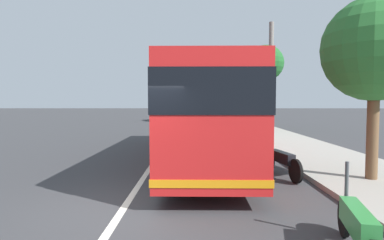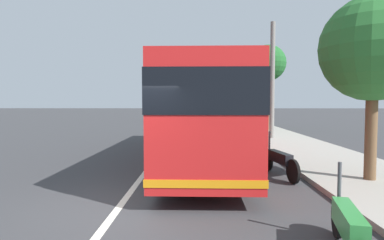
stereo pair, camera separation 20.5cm
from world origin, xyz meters
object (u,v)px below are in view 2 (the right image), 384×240
at_px(motorcycle_angled, 279,160).
at_px(roadside_tree_far_block, 250,71).
at_px(car_behind_bus, 164,114).
at_px(utility_pole, 272,81).
at_px(coach_bus, 204,110).
at_px(roadside_tree_mid_block, 268,64).
at_px(roadside_tree_near_camera, 374,49).
at_px(motorcycle_by_tree, 348,227).
at_px(car_oncoming, 207,122).
at_px(motorcycle_mid_row, 257,147).

distance_m(motorcycle_angled, roadside_tree_far_block, 18.76).
bearing_deg(car_behind_bus, utility_pole, 19.18).
xyz_separation_m(coach_bus, utility_pole, (6.23, -4.05, 1.49)).
bearing_deg(roadside_tree_mid_block, car_behind_bus, 31.28).
bearing_deg(motorcycle_angled, utility_pole, -22.87).
relative_size(roadside_tree_near_camera, roadside_tree_mid_block, 0.79).
bearing_deg(motorcycle_by_tree, car_oncoming, 17.46).
xyz_separation_m(coach_bus, car_behind_bus, (25.82, 4.30, -1.15)).
bearing_deg(car_oncoming, roadside_tree_near_camera, -166.32).
xyz_separation_m(roadside_tree_near_camera, roadside_tree_mid_block, (14.74, -0.43, 1.38)).
distance_m(car_behind_bus, roadside_tree_mid_block, 17.98).
bearing_deg(roadside_tree_near_camera, roadside_tree_far_block, 0.34).
distance_m(motorcycle_mid_row, roadside_tree_mid_block, 11.93).
xyz_separation_m(motorcycle_angled, roadside_tree_mid_block, (13.87, -2.61, 4.46)).
height_order(motorcycle_angled, motorcycle_mid_row, motorcycle_angled).
height_order(coach_bus, car_oncoming, coach_bus).
relative_size(car_behind_bus, roadside_tree_near_camera, 0.89).
relative_size(roadside_tree_mid_block, utility_pole, 0.93).
bearing_deg(motorcycle_mid_row, roadside_tree_mid_block, -5.62).
bearing_deg(motorcycle_mid_row, utility_pole, -9.40).
bearing_deg(motorcycle_by_tree, motorcycle_angled, 9.47).
relative_size(motorcycle_by_tree, utility_pole, 0.32).
bearing_deg(motorcycle_angled, car_behind_bus, 1.29).
distance_m(roadside_tree_near_camera, roadside_tree_mid_block, 14.81).
height_order(motorcycle_by_tree, utility_pole, utility_pole).
xyz_separation_m(motorcycle_by_tree, utility_pole, (14.25, -2.19, 2.91)).
bearing_deg(roadside_tree_mid_block, motorcycle_mid_row, 165.87).
bearing_deg(roadside_tree_far_block, motorcycle_mid_row, 171.82).
relative_size(motorcycle_by_tree, motorcycle_angled, 0.95).
relative_size(motorcycle_by_tree, roadside_tree_mid_block, 0.35).
distance_m(motorcycle_by_tree, car_behind_bus, 34.41).
distance_m(coach_bus, motorcycle_mid_row, 2.53).
bearing_deg(utility_pole, roadside_tree_far_block, -1.24).
relative_size(roadside_tree_mid_block, roadside_tree_far_block, 0.95).
bearing_deg(motorcycle_angled, roadside_tree_far_block, -17.87).
bearing_deg(utility_pole, roadside_tree_mid_block, -9.00).
distance_m(motorcycle_by_tree, car_oncoming, 18.74).
bearing_deg(motorcycle_by_tree, roadside_tree_far_block, 7.14).
xyz_separation_m(motorcycle_mid_row, car_oncoming, (10.50, 1.68, 0.30)).
bearing_deg(car_behind_bus, motorcycle_by_tree, 6.42).
relative_size(car_oncoming, car_behind_bus, 1.07).
bearing_deg(roadside_tree_far_block, motorcycle_by_tree, 174.13).
xyz_separation_m(coach_bus, car_oncoming, (10.65, -0.40, -1.13)).
xyz_separation_m(motorcycle_by_tree, roadside_tree_near_camera, (4.17, -2.49, 3.09)).
height_order(coach_bus, car_behind_bus, coach_bus).
xyz_separation_m(car_oncoming, roadside_tree_far_block, (4.49, -3.84, 4.05)).
bearing_deg(coach_bus, motorcycle_angled, -143.45).
height_order(motorcycle_mid_row, roadside_tree_near_camera, roadside_tree_near_camera).
height_order(coach_bus, roadside_tree_far_block, roadside_tree_far_block).
relative_size(car_oncoming, roadside_tree_far_block, 0.71).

